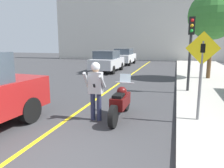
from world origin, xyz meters
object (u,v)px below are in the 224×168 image
(person_biker, at_px, (96,85))
(motorcycle, at_px, (121,102))
(parked_car_silver, at_px, (107,61))
(crossing_sign, at_px, (201,68))
(parked_car_white, at_px, (124,56))
(traffic_light, at_px, (191,40))
(street_tree, at_px, (213,15))

(person_biker, bearing_deg, motorcycle, 31.22)
(person_biker, distance_m, parked_car_silver, 11.18)
(crossing_sign, distance_m, parked_car_white, 17.45)
(crossing_sign, xyz_separation_m, parked_car_silver, (-5.96, 10.22, -0.77))
(person_biker, bearing_deg, traffic_light, 57.83)
(crossing_sign, relative_size, parked_car_white, 0.59)
(traffic_light, bearing_deg, street_tree, 71.72)
(person_biker, bearing_deg, crossing_sign, 10.27)
(traffic_light, bearing_deg, motorcycle, -117.86)
(traffic_light, height_order, street_tree, street_tree)
(crossing_sign, distance_m, street_tree, 8.56)
(traffic_light, bearing_deg, parked_car_silver, 133.08)
(street_tree, bearing_deg, motorcycle, -113.17)
(person_biker, distance_m, parked_car_white, 17.18)
(person_biker, bearing_deg, street_tree, 64.15)
(motorcycle, distance_m, person_biker, 0.97)
(person_biker, relative_size, parked_car_silver, 0.42)
(street_tree, height_order, parked_car_silver, street_tree)
(street_tree, bearing_deg, parked_car_silver, 164.08)
(parked_car_white, bearing_deg, traffic_light, -64.55)
(crossing_sign, xyz_separation_m, street_tree, (1.29, 8.15, 2.26))
(parked_car_silver, distance_m, parked_car_white, 6.14)
(traffic_light, bearing_deg, person_biker, -122.17)
(person_biker, height_order, parked_car_white, person_biker)
(parked_car_silver, bearing_deg, motorcycle, -70.31)
(parked_car_silver, height_order, parked_car_white, same)
(motorcycle, bearing_deg, parked_car_white, 102.81)
(crossing_sign, height_order, parked_car_white, crossing_sign)
(motorcycle, relative_size, traffic_light, 0.69)
(street_tree, relative_size, parked_car_white, 1.24)
(motorcycle, relative_size, person_biker, 1.28)
(person_biker, xyz_separation_m, crossing_sign, (2.92, 0.53, 0.54))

